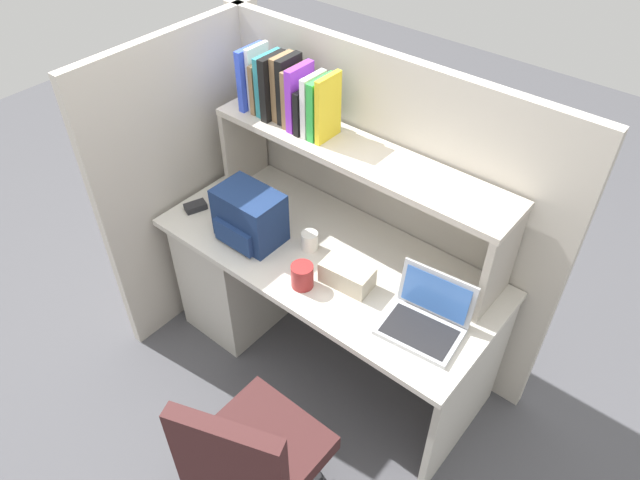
{
  "coord_description": "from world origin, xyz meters",
  "views": [
    {
      "loc": [
        1.2,
        -1.51,
        2.53
      ],
      "look_at": [
        0.0,
        -0.05,
        0.85
      ],
      "focal_mm": 32.97,
      "sensor_mm": 36.0,
      "label": 1
    }
  ],
  "objects": [
    {
      "name": "cubicle_partition_rear",
      "position": [
        0.0,
        0.38,
        0.78
      ],
      "size": [
        1.84,
        0.05,
        1.55
      ],
      "primitive_type": "cube",
      "color": "#BCB5A8",
      "rests_on": "ground_plane"
    },
    {
      "name": "office_chair",
      "position": [
        0.32,
        -0.83,
        0.39
      ],
      "size": [
        0.53,
        0.54,
        0.93
      ],
      "rotation": [
        0.0,
        0.0,
        3.49
      ],
      "color": "black",
      "rests_on": "ground_plane"
    },
    {
      "name": "cubicle_partition_left",
      "position": [
        -0.85,
        -0.05,
        0.78
      ],
      "size": [
        0.05,
        1.06,
        1.55
      ],
      "primitive_type": "cube",
      "color": "#BCB5A8",
      "rests_on": "ground_plane"
    },
    {
      "name": "snack_canister",
      "position": [
        0.04,
        -0.22,
        0.78
      ],
      "size": [
        0.1,
        0.1,
        0.11
      ],
      "primitive_type": "cylinder",
      "color": "maroon",
      "rests_on": "desk"
    },
    {
      "name": "paper_cup",
      "position": [
        -0.09,
        -0.02,
        0.77
      ],
      "size": [
        0.08,
        0.08,
        0.09
      ],
      "primitive_type": "cylinder",
      "color": "white",
      "rests_on": "desk"
    },
    {
      "name": "computer_mouse",
      "position": [
        -0.7,
        -0.16,
        0.75
      ],
      "size": [
        0.09,
        0.12,
        0.03
      ],
      "primitive_type": "cube",
      "rotation": [
        0.0,
        0.0,
        -0.36
      ],
      "color": "#262628",
      "rests_on": "desk"
    },
    {
      "name": "laptop",
      "position": [
        0.56,
        -0.08,
        0.78
      ],
      "size": [
        0.33,
        0.28,
        0.22
      ],
      "color": "#B7BABF",
      "rests_on": "desk"
    },
    {
      "name": "reference_books_on_shelf",
      "position": [
        -0.39,
        0.2,
        1.32
      ],
      "size": [
        0.47,
        0.18,
        0.3
      ],
      "color": "blue",
      "rests_on": "overhead_hutch"
    },
    {
      "name": "desk",
      "position": [
        -0.39,
        0.0,
        0.4
      ],
      "size": [
        1.6,
        0.7,
        0.73
      ],
      "color": "beige",
      "rests_on": "ground_plane"
    },
    {
      "name": "ground_plane",
      "position": [
        0.0,
        0.0,
        0.0
      ],
      "size": [
        8.0,
        8.0,
        0.0
      ],
      "primitive_type": "plane",
      "color": "#4C4C51"
    },
    {
      "name": "overhead_hutch",
      "position": [
        0.0,
        0.2,
        1.08
      ],
      "size": [
        1.44,
        0.28,
        0.45
      ],
      "color": "#B3A99C",
      "rests_on": "desk"
    },
    {
      "name": "backpack",
      "position": [
        -0.35,
        -0.13,
        0.85
      ],
      "size": [
        0.3,
        0.23,
        0.25
      ],
      "color": "navy",
      "rests_on": "desk"
    },
    {
      "name": "tissue_box",
      "position": [
        0.18,
        -0.09,
        0.78
      ],
      "size": [
        0.23,
        0.14,
        0.1
      ],
      "primitive_type": "cube",
      "rotation": [
        0.0,
        0.0,
        0.08
      ],
      "color": "#BFB299",
      "rests_on": "desk"
    }
  ]
}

